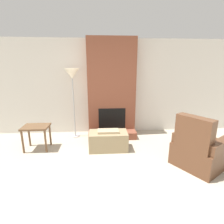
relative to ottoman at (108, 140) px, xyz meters
name	(u,v)px	position (x,y,z in m)	size (l,w,h in m)	color
ground_plane	(125,211)	(0.14, -1.82, -0.22)	(24.00, 24.00, 0.00)	#B2A893
wall_back	(111,87)	(0.14, 1.20, 1.08)	(7.65, 0.06, 2.60)	silver
fireplace	(112,91)	(0.14, 0.96, 1.00)	(1.27, 0.71, 2.60)	brown
ottoman	(108,140)	(0.00, 0.00, 0.00)	(0.88, 0.48, 0.47)	#998460
armchair	(200,151)	(1.74, -0.79, 0.09)	(1.27, 1.21, 1.04)	brown
side_table	(36,130)	(-1.64, 0.13, 0.25)	(0.58, 0.45, 0.57)	brown
floor_lamp_left	(72,76)	(-0.87, 0.83, 1.42)	(0.38, 0.38, 1.83)	#ADADB2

